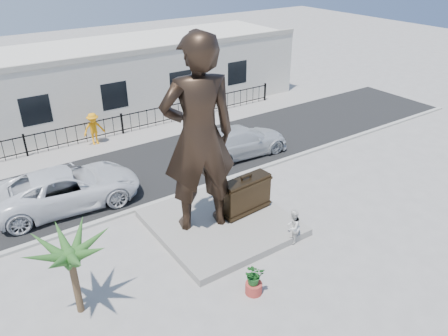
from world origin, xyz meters
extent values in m
plane|color=#9E9991|center=(0.00, 0.00, 0.00)|extent=(100.00, 100.00, 0.00)
cube|color=black|center=(0.00, 8.00, 0.01)|extent=(40.00, 7.00, 0.01)
cube|color=#A5A399|center=(0.00, 4.50, 0.06)|extent=(40.00, 0.25, 0.12)
cube|color=#9E9991|center=(0.00, 12.00, 0.01)|extent=(40.00, 2.50, 0.02)
cube|color=gray|center=(-0.50, 1.50, 0.15)|extent=(5.20, 5.20, 0.30)
cube|color=black|center=(0.00, 12.80, 0.60)|extent=(22.00, 0.10, 1.20)
cube|color=silver|center=(0.00, 17.00, 2.20)|extent=(28.00, 7.00, 4.40)
imported|color=black|center=(-1.29, 1.74, 4.08)|extent=(3.15, 2.49, 7.56)
cube|color=black|center=(0.72, 1.46, 1.07)|extent=(2.22, 0.85, 1.53)
imported|color=white|center=(1.14, -0.96, 0.72)|extent=(0.87, 0.80, 1.45)
imported|color=silver|center=(-5.10, 6.58, 0.87)|extent=(6.41, 3.37, 1.72)
imported|color=silver|center=(4.13, 6.48, 0.80)|extent=(5.58, 2.57, 1.58)
imported|color=#FF9B0D|center=(-1.89, 12.25, 0.95)|extent=(1.23, 0.73, 1.86)
cylinder|color=#AC362D|center=(-1.76, -2.30, 0.20)|extent=(0.56, 0.56, 0.40)
imported|color=#1D5A1F|center=(-1.76, -2.30, 0.76)|extent=(0.82, 0.77, 0.72)
camera|label=1|loc=(-8.73, -10.75, 10.34)|focal=35.00mm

